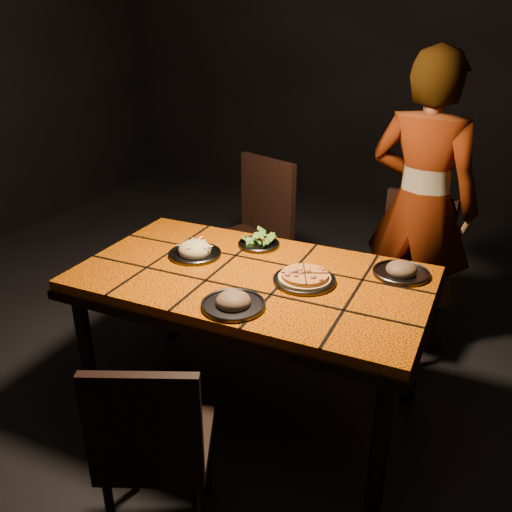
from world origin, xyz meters
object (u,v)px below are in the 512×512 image
at_px(plate_pizza, 304,278).
at_px(diner, 421,206).
at_px(dining_table, 252,289).
at_px(chair_far_left, 255,226).
at_px(chair_far_right, 408,263).
at_px(plate_pasta, 195,251).
at_px(chair_near, 153,443).

bearing_deg(plate_pizza, diner, 70.37).
bearing_deg(dining_table, chair_far_left, 114.03).
bearing_deg(chair_far_right, plate_pasta, -125.24).
height_order(dining_table, diner, diner).
xyz_separation_m(chair_far_left, plate_pasta, (0.09, -0.90, 0.20)).
bearing_deg(chair_near, diner, -130.67).
relative_size(diner, plate_pizza, 5.52).
xyz_separation_m(chair_far_right, plate_pizza, (-0.32, -0.91, 0.25)).
distance_m(dining_table, chair_near, 0.89).
bearing_deg(plate_pasta, chair_far_right, 43.58).
height_order(chair_far_right, plate_pasta, chair_far_right).
bearing_deg(chair_far_right, chair_far_left, -170.64).
height_order(chair_far_right, diner, diner).
distance_m(dining_table, plate_pizza, 0.27).
xyz_separation_m(dining_table, plate_pizza, (0.25, 0.02, 0.10)).
relative_size(chair_far_left, chair_far_right, 1.11).
distance_m(chair_near, diner, 1.97).
xyz_separation_m(dining_table, plate_pasta, (-0.34, 0.07, 0.10)).
bearing_deg(chair_near, chair_far_left, -99.65).
bearing_deg(chair_near, dining_table, -112.10).
bearing_deg(chair_far_left, dining_table, -45.03).
bearing_deg(plate_pasta, diner, 44.38).
distance_m(chair_near, chair_far_left, 1.89).
distance_m(chair_far_right, plate_pizza, 1.00).
bearing_deg(diner, chair_far_right, 74.94).
bearing_deg(plate_pizza, chair_far_right, 70.76).
height_order(chair_near, plate_pizza, chair_near).
bearing_deg(chair_far_right, dining_table, -110.06).
bearing_deg(plate_pizza, plate_pasta, 175.61).
bearing_deg(plate_pizza, dining_table, -174.92).
relative_size(chair_near, plate_pizza, 2.71).
relative_size(dining_table, diner, 0.94).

